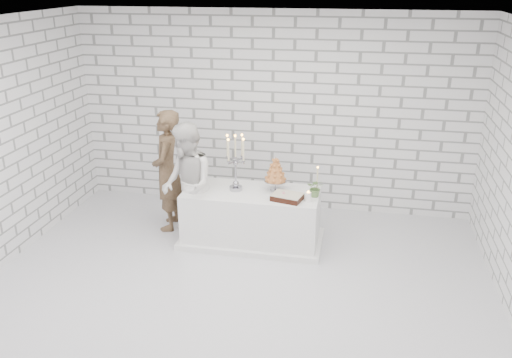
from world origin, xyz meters
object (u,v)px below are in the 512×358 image
bride (187,185)px  croquembouche (275,174)px  cake_table (252,217)px  candelabra (236,163)px  groom (167,171)px

bride → croquembouche: bride is taller
cake_table → candelabra: bearing=176.6°
groom → cake_table: bearing=70.0°
groom → croquembouche: groom is taller
cake_table → bride: 0.97m
groom → candelabra: size_ratio=2.26×
groom → croquembouche: bearing=75.3°
candelabra → cake_table: bearing=-3.4°
candelabra → croquembouche: (0.52, 0.07, -0.15)m
bride → croquembouche: size_ratio=3.53×
cake_table → croquembouche: croquembouche is taller
bride → candelabra: size_ratio=2.18×
cake_table → groom: 1.37m
cake_table → croquembouche: bearing=15.8°
cake_table → groom: (-1.26, 0.24, 0.49)m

